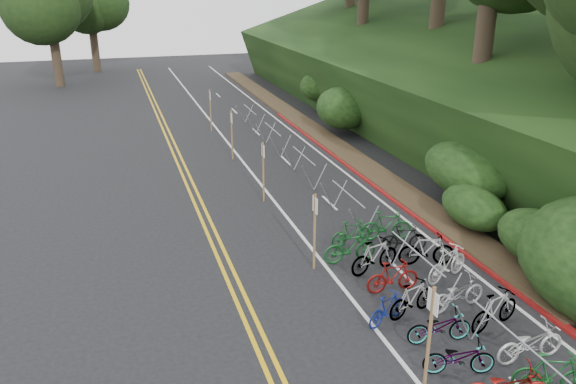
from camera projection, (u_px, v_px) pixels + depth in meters
The scene contains 10 objects.
ground at pixel (363, 371), 12.97m from camera, with size 120.00×120.00×0.00m, color black.
road_markings at pixel (271, 209), 22.16m from camera, with size 7.47×80.00×0.01m.
red_curb at pixel (367, 180), 25.26m from camera, with size 0.25×28.00×0.10m, color maroon.
embankment at pixel (432, 88), 32.69m from camera, with size 14.30×48.14×9.11m.
bike_rack_front at pixel (515, 347), 12.46m from camera, with size 1.11×3.22×1.11m.
bike_racks_rest at pixel (304, 162), 25.11m from camera, with size 1.14×23.00×1.17m.
signpost_near at pixel (430, 334), 11.78m from camera, with size 0.08×0.40×2.63m.
signposts_rest at pixel (246, 148), 25.13m from camera, with size 0.08×18.40×2.50m.
bike_front at pixel (387, 308), 14.66m from camera, with size 1.43×0.40×0.86m, color navy.
bike_valet at pixel (443, 298), 15.01m from camera, with size 3.28×10.95×1.08m.
Camera 1 is at (-4.87, -9.65, 8.46)m, focal length 35.00 mm.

